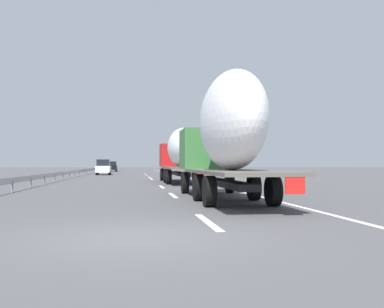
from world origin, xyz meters
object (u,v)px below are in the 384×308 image
Objects in this scene: truck_lead at (181,152)px; road_sign at (186,156)px; car_white_van at (103,167)px; car_black_suv at (112,166)px; truck_trailing at (226,133)px.

road_sign is at bearing -8.12° from truck_lead.
car_black_suv is at bearing -0.07° from car_white_van.
road_sign is (-3.11, -10.33, 1.38)m from car_white_van.
truck_lead reaches higher than car_white_van.
road_sign is (37.61, -3.10, -0.30)m from truck_trailing.
truck_trailing is (-15.89, 0.00, 0.37)m from truck_lead.
truck_trailing is 3.55× the size of road_sign.
truck_lead is 3.52× the size of road_sign.
truck_lead is 49.23m from car_black_suv.
truck_trailing reaches higher than car_white_van.
car_white_van is 10.88m from road_sign.
truck_trailing is 2.92× the size of car_black_suv.
car_white_van is (-23.85, 0.03, 0.04)m from car_black_suv.
truck_lead is 15.90m from truck_trailing.
truck_trailing reaches higher than road_sign.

